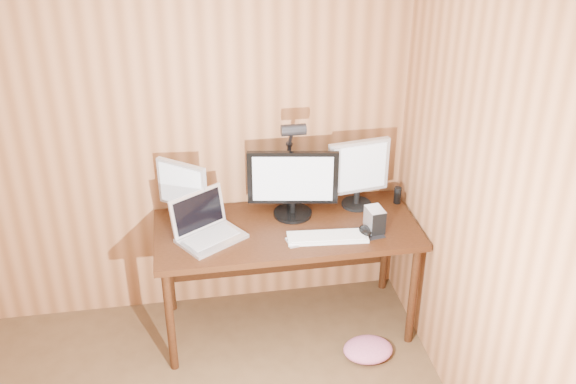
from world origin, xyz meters
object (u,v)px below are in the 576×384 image
object	(u,v)px
desk	(285,238)
phone	(292,242)
monitor_right	(358,172)
keyboard	(327,237)
speaker	(398,195)
hard_drive	(375,220)
desk_lamp	(291,152)
mouse	(365,230)
monitor_center	(293,183)
monitor_left	(182,190)
laptop	(206,227)

from	to	relation	value
desk	phone	size ratio (longest dim) A/B	14.49
monitor_right	keyboard	distance (m)	0.51
phone	speaker	size ratio (longest dim) A/B	0.99
hard_drive	phone	size ratio (longest dim) A/B	1.33
keyboard	phone	size ratio (longest dim) A/B	4.40
hard_drive	desk_lamp	xyz separation A→B (m)	(-0.45, 0.34, 0.33)
mouse	phone	xyz separation A→B (m)	(-0.45, -0.03, -0.02)
mouse	phone	size ratio (longest dim) A/B	1.04
hard_drive	keyboard	bearing A→B (deg)	-178.60
keyboard	hard_drive	size ratio (longest dim) A/B	3.30
monitor_center	monitor_right	xyz separation A→B (m)	(0.43, 0.05, 0.02)
mouse	hard_drive	xyz separation A→B (m)	(0.06, 0.03, 0.05)
monitor_left	desk_lamp	distance (m)	0.70
monitor_left	laptop	distance (m)	0.29
desk	phone	distance (m)	0.29
laptop	mouse	xyz separation A→B (m)	(0.94, -0.13, -0.04)
monitor_left	laptop	world-z (taller)	monitor_left
monitor_right	phone	world-z (taller)	monitor_right
desk_lamp	hard_drive	bearing A→B (deg)	-24.13
phone	speaker	distance (m)	0.84
desk_lamp	mouse	bearing A→B (deg)	-31.06
desk	monitor_center	size ratio (longest dim) A/B	2.88
desk	keyboard	bearing A→B (deg)	-48.06
mouse	hard_drive	distance (m)	0.09
laptop	desk_lamp	xyz separation A→B (m)	(0.56, 0.25, 0.34)
monitor_center	speaker	distance (m)	0.72
monitor_right	keyboard	size ratio (longest dim) A/B	0.93
monitor_left	mouse	xyz separation A→B (m)	(1.06, -0.35, -0.18)
desk	speaker	distance (m)	0.78
desk	speaker	xyz separation A→B (m)	(0.76, 0.11, 0.18)
mouse	desk_lamp	world-z (taller)	desk_lamp
laptop	desk_lamp	size ratio (longest dim) A/B	0.71
desk	mouse	xyz separation A→B (m)	(0.45, -0.23, 0.15)
monitor_center	monitor_right	size ratio (longest dim) A/B	1.23
monitor_left	mouse	world-z (taller)	monitor_left
keyboard	hard_drive	distance (m)	0.31
monitor_left	mouse	bearing A→B (deg)	19.72
monitor_center	keyboard	bearing A→B (deg)	-53.69
monitor_left	speaker	world-z (taller)	monitor_left
speaker	keyboard	bearing A→B (deg)	-147.06
monitor_right	desk_lamp	size ratio (longest dim) A/B	0.70
monitor_right	mouse	world-z (taller)	monitor_right
laptop	desk_lamp	bearing A→B (deg)	-8.66
monitor_right	phone	size ratio (longest dim) A/B	4.10
keyboard	speaker	bearing A→B (deg)	37.62
speaker	desk_lamp	size ratio (longest dim) A/B	0.17
monitor_center	mouse	distance (m)	0.53
monitor_center	monitor_right	bearing A→B (deg)	16.32
hard_drive	desk_lamp	world-z (taller)	desk_lamp
desk	mouse	bearing A→B (deg)	-26.73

